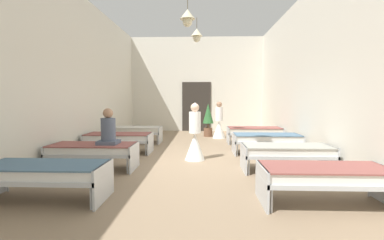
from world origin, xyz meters
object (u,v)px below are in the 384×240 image
(bed_right_row_2, at_px, (267,139))
(nurse_near_aisle, at_px, (219,125))
(bed_right_row_1, at_px, (287,151))
(bed_left_row_3, at_px, (135,131))
(bed_right_row_0, at_px, (325,175))
(patient_seated_primary, at_px, (108,131))
(bed_left_row_0, at_px, (45,172))
(bed_right_row_3, at_px, (254,131))
(bed_left_row_2, at_px, (119,138))
(potted_plant, at_px, (208,118))
(nurse_mid_aisle, at_px, (195,140))
(bed_left_row_1, at_px, (93,150))

(bed_right_row_2, relative_size, nurse_near_aisle, 1.28)
(bed_right_row_1, bearing_deg, bed_left_row_3, 138.44)
(bed_right_row_0, height_order, patient_seated_primary, patient_seated_primary)
(bed_left_row_0, xyz_separation_m, bed_right_row_3, (4.29, 5.70, 0.00))
(bed_right_row_0, xyz_separation_m, bed_right_row_1, (0.00, 1.90, 0.00))
(bed_left_row_3, bearing_deg, bed_right_row_2, -23.91)
(patient_seated_primary, bearing_deg, bed_left_row_0, -100.33)
(bed_left_row_2, bearing_deg, potted_plant, 53.74)
(bed_left_row_2, bearing_deg, bed_right_row_0, -41.56)
(bed_left_row_2, bearing_deg, bed_left_row_0, -90.00)
(bed_right_row_3, bearing_deg, bed_right_row_1, -90.00)
(bed_right_row_0, relative_size, nurse_mid_aisle, 1.28)
(bed_right_row_1, bearing_deg, nurse_mid_aisle, 152.76)
(bed_left_row_1, relative_size, patient_seated_primary, 2.38)
(bed_left_row_0, bearing_deg, bed_left_row_2, 90.00)
(bed_right_row_0, xyz_separation_m, nurse_mid_aisle, (-2.03, 2.95, 0.09))
(bed_right_row_0, height_order, bed_right_row_3, same)
(nurse_near_aisle, bearing_deg, potted_plant, -29.24)
(bed_left_row_0, bearing_deg, bed_left_row_3, 90.00)
(nurse_near_aisle, relative_size, patient_seated_primary, 1.86)
(patient_seated_primary, bearing_deg, bed_left_row_3, 95.29)
(bed_left_row_2, bearing_deg, patient_seated_primary, -79.46)
(bed_right_row_1, relative_size, patient_seated_primary, 2.38)
(bed_right_row_3, bearing_deg, nurse_mid_aisle, -126.42)
(bed_right_row_0, xyz_separation_m, bed_left_row_3, (-4.29, 5.70, 0.00))
(nurse_mid_aisle, bearing_deg, bed_right_row_1, -118.45)
(bed_left_row_0, height_order, nurse_mid_aisle, nurse_mid_aisle)
(bed_left_row_2, xyz_separation_m, bed_left_row_3, (0.00, 1.90, 0.00))
(bed_left_row_2, bearing_deg, bed_right_row_2, 0.00)
(bed_left_row_3, relative_size, patient_seated_primary, 2.38)
(bed_left_row_1, relative_size, nurse_near_aisle, 1.28)
(nurse_near_aisle, relative_size, nurse_mid_aisle, 1.00)
(bed_left_row_1, xyz_separation_m, bed_left_row_3, (0.00, 3.80, 0.00))
(bed_left_row_2, distance_m, patient_seated_primary, 1.96)
(bed_left_row_2, height_order, bed_right_row_2, same)
(bed_right_row_1, xyz_separation_m, nurse_near_aisle, (-1.18, 5.06, 0.09))
(bed_right_row_0, relative_size, bed_right_row_1, 1.00)
(bed_left_row_0, height_order, potted_plant, potted_plant)
(bed_right_row_1, distance_m, nurse_near_aisle, 5.20)
(bed_left_row_0, bearing_deg, bed_right_row_1, 23.91)
(bed_left_row_1, relative_size, bed_left_row_2, 1.00)
(bed_right_row_1, bearing_deg, potted_plant, 106.13)
(potted_plant, bearing_deg, bed_right_row_2, -66.27)
(bed_left_row_1, distance_m, patient_seated_primary, 0.55)
(bed_left_row_2, distance_m, bed_right_row_2, 4.29)
(nurse_near_aisle, bearing_deg, patient_seated_primary, 80.74)
(bed_right_row_0, relative_size, bed_right_row_2, 1.00)
(bed_right_row_3, height_order, nurse_mid_aisle, nurse_mid_aisle)
(bed_right_row_0, height_order, bed_left_row_3, same)
(bed_left_row_1, xyz_separation_m, nurse_near_aisle, (3.11, 5.06, 0.09))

